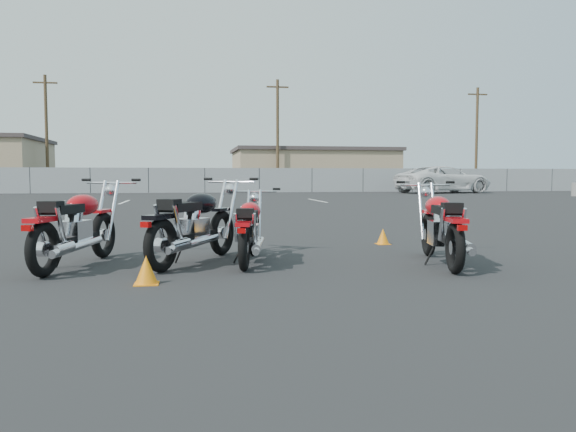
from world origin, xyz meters
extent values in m
plane|color=black|center=(0.00, 0.00, 0.00)|extent=(120.00, 120.00, 0.00)
torus|color=black|center=(-2.25, 1.82, 0.32)|extent=(0.29, 0.66, 0.65)
cylinder|color=silver|center=(-2.25, 1.82, 0.32)|extent=(0.15, 0.20, 0.17)
torus|color=black|center=(-2.68, 0.31, 0.32)|extent=(0.29, 0.66, 0.65)
cylinder|color=silver|center=(-2.68, 0.31, 0.32)|extent=(0.15, 0.20, 0.17)
cube|color=black|center=(-2.46, 1.07, 0.37)|extent=(0.42, 1.12, 0.06)
cube|color=silver|center=(-2.48, 1.02, 0.43)|extent=(0.40, 0.48, 0.32)
cylinder|color=silver|center=(-2.48, 1.02, 0.63)|extent=(0.28, 0.32, 0.29)
ellipsoid|color=#B80B12|center=(-2.41, 1.26, 0.78)|extent=(0.49, 0.69, 0.28)
cube|color=black|center=(-2.55, 0.76, 0.76)|extent=(0.43, 0.65, 0.11)
cube|color=black|center=(-2.63, 0.50, 0.80)|extent=(0.28, 0.25, 0.13)
cube|color=#B80B12|center=(-2.69, 0.29, 0.67)|extent=(0.31, 0.49, 0.05)
cube|color=#B80B12|center=(-2.25, 1.82, 0.67)|extent=(0.24, 0.39, 0.04)
cylinder|color=silver|center=(-2.51, 0.43, 0.60)|extent=(0.11, 0.21, 0.43)
cylinder|color=silver|center=(-2.76, 0.51, 0.60)|extent=(0.11, 0.21, 0.43)
cylinder|color=silver|center=(-2.39, 0.71, 0.30)|extent=(0.42, 1.17, 0.14)
cylinder|color=silver|center=(-2.48, 0.38, 0.32)|extent=(0.23, 0.40, 0.14)
cylinder|color=silver|center=(-2.12, 1.92, 0.67)|extent=(0.17, 0.43, 0.85)
cylinder|color=silver|center=(-2.30, 1.97, 0.67)|extent=(0.17, 0.43, 0.85)
sphere|color=silver|center=(-2.16, 2.11, 0.95)|extent=(0.21, 0.21, 0.17)
cylinder|color=silver|center=(-2.16, 2.13, 1.06)|extent=(0.74, 0.24, 0.03)
cylinder|color=black|center=(-1.80, 2.01, 1.10)|extent=(0.14, 0.07, 0.04)
cylinder|color=black|center=(-2.53, 2.22, 1.10)|extent=(0.14, 0.07, 0.04)
cylinder|color=black|center=(-2.64, 1.01, 0.16)|extent=(0.17, 0.07, 0.32)
cube|color=#990505|center=(-2.76, 0.02, 0.60)|extent=(0.12, 0.09, 0.06)
torus|color=black|center=(-0.58, 1.81, 0.33)|extent=(0.43, 0.63, 0.66)
cylinder|color=silver|center=(-0.58, 1.81, 0.33)|extent=(0.18, 0.21, 0.18)
torus|color=black|center=(-1.37, 0.44, 0.33)|extent=(0.43, 0.63, 0.66)
cylinder|color=silver|center=(-1.37, 0.44, 0.33)|extent=(0.18, 0.21, 0.18)
cube|color=black|center=(-0.97, 1.13, 0.37)|extent=(0.67, 1.05, 0.07)
cube|color=silver|center=(-1.00, 1.08, 0.44)|extent=(0.47, 0.51, 0.33)
cylinder|color=silver|center=(-1.00, 1.08, 0.63)|extent=(0.33, 0.35, 0.29)
ellipsoid|color=black|center=(-0.88, 1.30, 0.79)|extent=(0.61, 0.72, 0.28)
cube|color=black|center=(-1.14, 0.84, 0.77)|extent=(0.55, 0.66, 0.11)
cube|color=black|center=(-1.28, 0.61, 0.81)|extent=(0.31, 0.29, 0.13)
cube|color=black|center=(-1.38, 0.42, 0.67)|extent=(0.40, 0.50, 0.05)
cube|color=black|center=(-0.58, 1.81, 0.67)|extent=(0.31, 0.39, 0.04)
cylinder|color=silver|center=(-1.18, 0.52, 0.60)|extent=(0.15, 0.20, 0.43)
cylinder|color=silver|center=(-1.40, 0.65, 0.60)|extent=(0.15, 0.20, 0.43)
cylinder|color=silver|center=(-0.99, 0.75, 0.31)|extent=(0.69, 1.09, 0.14)
cylinder|color=silver|center=(-1.16, 0.45, 0.33)|extent=(0.31, 0.40, 0.14)
cylinder|color=silver|center=(-0.42, 1.87, 0.68)|extent=(0.26, 0.40, 0.86)
cylinder|color=silver|center=(-0.59, 1.97, 0.68)|extent=(0.26, 0.40, 0.86)
sphere|color=silver|center=(-0.42, 2.08, 0.96)|extent=(0.24, 0.24, 0.18)
cylinder|color=silver|center=(-0.41, 2.09, 1.07)|extent=(0.68, 0.41, 0.03)
cylinder|color=black|center=(-0.09, 1.88, 1.12)|extent=(0.13, 0.10, 0.04)
cylinder|color=black|center=(-0.75, 2.27, 1.12)|extent=(0.13, 0.10, 0.04)
cylinder|color=black|center=(-1.16, 1.11, 0.16)|extent=(0.16, 0.11, 0.33)
cube|color=#990505|center=(-1.53, 0.18, 0.60)|extent=(0.13, 0.11, 0.07)
torus|color=black|center=(-0.13, 1.70, 0.28)|extent=(0.21, 0.58, 0.57)
cylinder|color=silver|center=(-0.13, 1.70, 0.28)|extent=(0.12, 0.17, 0.15)
torus|color=black|center=(-0.39, 0.35, 0.28)|extent=(0.21, 0.58, 0.57)
cylinder|color=silver|center=(-0.39, 0.35, 0.28)|extent=(0.12, 0.17, 0.15)
cube|color=black|center=(-0.26, 1.02, 0.32)|extent=(0.28, 0.99, 0.06)
cube|color=silver|center=(-0.26, 0.98, 0.38)|extent=(0.33, 0.40, 0.28)
cylinder|color=silver|center=(-0.26, 0.98, 0.55)|extent=(0.23, 0.27, 0.25)
ellipsoid|color=#B80B12|center=(-0.22, 1.19, 0.68)|extent=(0.39, 0.59, 0.24)
cube|color=black|center=(-0.31, 0.74, 0.66)|extent=(0.34, 0.56, 0.09)
cube|color=black|center=(-0.35, 0.51, 0.70)|extent=(0.24, 0.21, 0.11)
cube|color=#B80B12|center=(-0.39, 0.33, 0.58)|extent=(0.24, 0.42, 0.05)
cube|color=#B80B12|center=(-0.13, 1.70, 0.58)|extent=(0.18, 0.34, 0.04)
cylinder|color=silver|center=(-0.25, 0.47, 0.52)|extent=(0.08, 0.18, 0.37)
cylinder|color=silver|center=(-0.47, 0.51, 0.52)|extent=(0.08, 0.18, 0.37)
cylinder|color=silver|center=(-0.16, 0.72, 0.27)|extent=(0.28, 1.04, 0.12)
cylinder|color=silver|center=(-0.22, 0.42, 0.28)|extent=(0.18, 0.35, 0.13)
cylinder|color=silver|center=(-0.02, 1.79, 0.59)|extent=(0.11, 0.38, 0.75)
cylinder|color=silver|center=(-0.19, 1.83, 0.59)|extent=(0.11, 0.38, 0.75)
sphere|color=silver|center=(-0.07, 1.96, 0.83)|extent=(0.18, 0.18, 0.15)
cylinder|color=silver|center=(-0.07, 1.98, 0.93)|extent=(0.66, 0.15, 0.03)
cylinder|color=black|center=(0.25, 1.90, 0.97)|extent=(0.12, 0.06, 0.03)
cylinder|color=black|center=(-0.40, 2.02, 0.97)|extent=(0.12, 0.06, 0.03)
cylinder|color=black|center=(-0.40, 0.96, 0.14)|extent=(0.15, 0.05, 0.28)
cube|color=#990505|center=(-0.44, 0.09, 0.52)|extent=(0.10, 0.07, 0.06)
torus|color=black|center=(2.38, 1.21, 0.31)|extent=(0.25, 0.64, 0.63)
cylinder|color=silver|center=(2.38, 1.21, 0.31)|extent=(0.14, 0.19, 0.17)
torus|color=black|center=(2.05, -0.27, 0.31)|extent=(0.25, 0.64, 0.63)
cylinder|color=silver|center=(2.05, -0.27, 0.31)|extent=(0.14, 0.19, 0.17)
cube|color=black|center=(2.21, 0.47, 0.36)|extent=(0.34, 1.10, 0.06)
cube|color=silver|center=(2.20, 0.42, 0.42)|extent=(0.37, 0.45, 0.31)
cylinder|color=silver|center=(2.20, 0.42, 0.61)|extent=(0.26, 0.30, 0.28)
ellipsoid|color=#B80B12|center=(2.25, 0.65, 0.75)|extent=(0.44, 0.66, 0.27)
cube|color=black|center=(2.15, 0.16, 0.73)|extent=(0.39, 0.62, 0.10)
cube|color=black|center=(2.09, -0.09, 0.77)|extent=(0.27, 0.23, 0.13)
cube|color=#B80B12|center=(2.05, -0.29, 0.64)|extent=(0.28, 0.47, 0.05)
cube|color=#B80B12|center=(2.38, 1.21, 0.64)|extent=(0.21, 0.38, 0.04)
cylinder|color=silver|center=(2.21, -0.14, 0.58)|extent=(0.09, 0.20, 0.41)
cylinder|color=silver|center=(1.96, -0.09, 0.58)|extent=(0.09, 0.20, 0.41)
cylinder|color=silver|center=(2.31, 0.13, 0.29)|extent=(0.34, 1.15, 0.13)
cylinder|color=silver|center=(2.24, -0.20, 0.31)|extent=(0.20, 0.39, 0.14)
cylinder|color=silver|center=(2.49, 1.31, 0.65)|extent=(0.13, 0.42, 0.83)
cylinder|color=silver|center=(2.31, 1.35, 0.65)|extent=(0.13, 0.42, 0.83)
sphere|color=silver|center=(2.44, 1.50, 0.92)|extent=(0.20, 0.20, 0.17)
cylinder|color=silver|center=(2.44, 1.52, 1.03)|extent=(0.72, 0.19, 0.03)
cylinder|color=black|center=(2.80, 1.42, 1.07)|extent=(0.13, 0.06, 0.04)
cylinder|color=black|center=(2.08, 1.58, 1.07)|extent=(0.13, 0.06, 0.04)
cylinder|color=black|center=(2.05, 0.40, 0.16)|extent=(0.17, 0.06, 0.31)
cube|color=#990505|center=(1.99, -0.56, 0.58)|extent=(0.12, 0.08, 0.06)
cone|color=orange|center=(2.21, 2.68, 0.14)|extent=(0.21, 0.21, 0.26)
cube|color=orange|center=(2.21, 2.68, 0.00)|extent=(0.23, 0.23, 0.01)
cone|color=orange|center=(-1.49, -0.30, 0.16)|extent=(0.24, 0.24, 0.30)
cube|color=orange|center=(-1.49, -0.30, 0.00)|extent=(0.26, 0.26, 0.01)
cube|color=gray|center=(0.00, 35.00, 0.90)|extent=(80.00, 0.04, 1.80)
cylinder|color=black|center=(-12.00, 35.00, 0.90)|extent=(0.06, 0.06, 1.80)
cylinder|color=black|center=(-8.00, 35.00, 0.90)|extent=(0.06, 0.06, 1.80)
cylinder|color=black|center=(-4.00, 35.00, 0.90)|extent=(0.06, 0.06, 1.80)
cylinder|color=black|center=(0.00, 35.00, 0.90)|extent=(0.06, 0.06, 1.80)
cylinder|color=black|center=(4.00, 35.00, 0.90)|extent=(0.06, 0.06, 1.80)
cylinder|color=black|center=(8.00, 35.00, 0.90)|extent=(0.06, 0.06, 1.80)
cylinder|color=black|center=(12.00, 35.00, 0.90)|extent=(0.06, 0.06, 1.80)
cylinder|color=black|center=(16.00, 35.00, 0.90)|extent=(0.06, 0.06, 1.80)
cylinder|color=black|center=(20.00, 35.00, 0.90)|extent=(0.06, 0.06, 1.80)
cylinder|color=black|center=(24.00, 35.00, 0.90)|extent=(0.06, 0.06, 1.80)
cylinder|color=black|center=(28.00, 35.00, 0.90)|extent=(0.06, 0.06, 1.80)
cube|color=#9F8766|center=(10.00, 44.00, 1.70)|extent=(14.00, 9.00, 3.40)
cube|color=#433938|center=(10.00, 44.00, 3.55)|extent=(14.40, 9.40, 0.30)
cylinder|color=#3F2E1D|center=(-12.00, 40.00, 4.50)|extent=(0.24, 0.24, 9.00)
cube|color=#3F2E1D|center=(-12.00, 40.00, 8.40)|extent=(1.80, 0.12, 0.12)
cylinder|color=#3F2E1D|center=(6.00, 39.00, 4.50)|extent=(0.24, 0.24, 9.00)
cube|color=#3F2E1D|center=(6.00, 39.00, 8.40)|extent=(1.80, 0.12, 0.12)
cylinder|color=#3F2E1D|center=(24.00, 40.00, 4.50)|extent=(0.24, 0.24, 9.00)
cube|color=#3F2E1D|center=(24.00, 40.00, 8.40)|extent=(1.80, 0.12, 0.12)
cube|color=silver|center=(-7.00, 20.00, 0.00)|extent=(0.12, 4.00, 0.01)
cube|color=silver|center=(-4.00, 20.00, 0.00)|extent=(0.12, 4.00, 0.01)
cube|color=silver|center=(-1.00, 20.00, 0.00)|extent=(0.12, 4.00, 0.01)
cube|color=silver|center=(2.00, 20.00, 0.00)|extent=(0.12, 4.00, 0.01)
cube|color=silver|center=(5.00, 20.00, 0.00)|extent=(0.12, 4.00, 0.01)
imported|color=silver|center=(16.72, 31.06, 1.51)|extent=(4.69, 8.41, 3.02)
camera|label=1|loc=(-1.01, -6.40, 1.15)|focal=35.00mm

